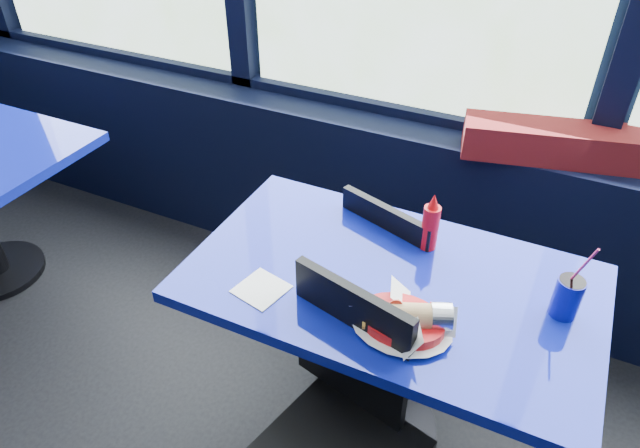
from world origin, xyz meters
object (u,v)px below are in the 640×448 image
at_px(chair_near_back, 381,268).
at_px(near_table, 387,322).
at_px(ketchup_bottle, 430,224).
at_px(food_basket, 404,320).
at_px(soda_cup, 567,296).
at_px(chair_near_front, 343,413).
at_px(planter_box, 555,143).

bearing_deg(chair_near_back, near_table, 130.82).
bearing_deg(chair_near_back, ketchup_bottle, 161.83).
bearing_deg(food_basket, soda_cup, 35.50).
height_order(chair_near_back, food_basket, food_basket).
relative_size(chair_near_front, planter_box, 1.33).
bearing_deg(soda_cup, chair_near_back, 156.83).
relative_size(near_table, soda_cup, 4.75).
bearing_deg(soda_cup, ketchup_bottle, 164.00).
distance_m(chair_near_front, soda_cup, 0.69).
xyz_separation_m(chair_near_front, soda_cup, (0.48, 0.39, 0.31)).
height_order(chair_near_front, chair_near_back, chair_near_front).
bearing_deg(near_table, planter_box, 68.68).
height_order(chair_near_front, planter_box, planter_box).
relative_size(chair_near_front, chair_near_back, 1.06).
height_order(planter_box, soda_cup, soda_cup).
height_order(planter_box, ketchup_bottle, ketchup_bottle).
bearing_deg(food_basket, ketchup_bottle, 99.38).
distance_m(food_basket, soda_cup, 0.45).
relative_size(chair_near_back, food_basket, 3.29).
xyz_separation_m(food_basket, ketchup_bottle, (-0.04, 0.36, 0.06)).
bearing_deg(chair_near_back, soda_cup, 175.18).
height_order(chair_near_front, ketchup_bottle, ketchup_bottle).
distance_m(chair_near_back, food_basket, 0.63).
height_order(chair_near_back, ketchup_bottle, ketchup_bottle).
xyz_separation_m(chair_near_back, soda_cup, (0.61, -0.26, 0.34)).
relative_size(chair_near_back, ketchup_bottle, 4.19).
bearing_deg(ketchup_bottle, near_table, -105.24).
height_order(near_table, chair_near_back, chair_near_back).
height_order(planter_box, food_basket, planter_box).
distance_m(near_table, ketchup_bottle, 0.33).
distance_m(near_table, chair_near_back, 0.37).
relative_size(near_table, chair_near_back, 1.45).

